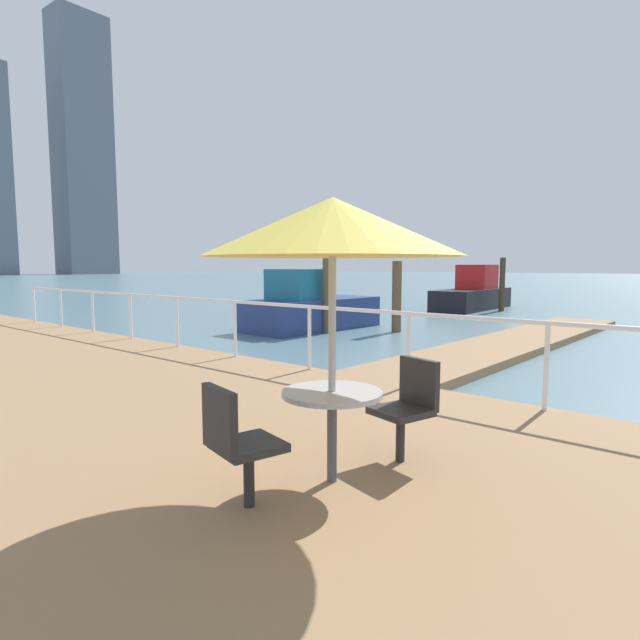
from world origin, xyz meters
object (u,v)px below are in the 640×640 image
(patio_umbrella, at_px, (332,227))
(moored_boat_2, at_px, (309,308))
(moored_boat_1, at_px, (473,294))
(cafe_chair_0, at_px, (409,401))
(cafe_chair_1, at_px, (236,438))
(cafe_table_round, at_px, (332,400))

(patio_umbrella, bearing_deg, moored_boat_2, 42.60)
(moored_boat_2, bearing_deg, moored_boat_1, -3.20)
(moored_boat_2, bearing_deg, cafe_chair_0, -134.25)
(moored_boat_1, bearing_deg, patio_umbrella, -158.37)
(moored_boat_2, height_order, cafe_chair_0, moored_boat_2)
(moored_boat_1, bearing_deg, moored_boat_2, 176.80)
(moored_boat_2, relative_size, cafe_chair_1, 5.48)
(patio_umbrella, bearing_deg, cafe_chair_1, 166.82)
(cafe_table_round, bearing_deg, patio_umbrella, 0.00)
(moored_boat_2, bearing_deg, cafe_chair_1, -140.30)
(moored_boat_1, bearing_deg, cafe_chair_0, -157.08)
(cafe_chair_1, bearing_deg, cafe_table_round, -13.18)
(cafe_chair_1, bearing_deg, patio_umbrella, -13.18)
(moored_boat_1, xyz_separation_m, cafe_chair_1, (-22.08, -8.23, 0.18))
(moored_boat_2, height_order, cafe_chair_1, moored_boat_2)
(moored_boat_2, bearing_deg, patio_umbrella, -137.40)
(moored_boat_1, xyz_separation_m, cafe_table_round, (-21.25, -8.42, 0.31))
(cafe_table_round, xyz_separation_m, cafe_chair_0, (0.82, -0.21, -0.14))
(moored_boat_2, xyz_separation_m, cafe_chair_1, (-10.68, -8.87, 0.21))
(cafe_table_round, bearing_deg, moored_boat_1, 21.63)
(cafe_table_round, xyz_separation_m, cafe_chair_1, (-0.83, 0.19, -0.14))
(moored_boat_2, distance_m, cafe_chair_0, 12.95)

